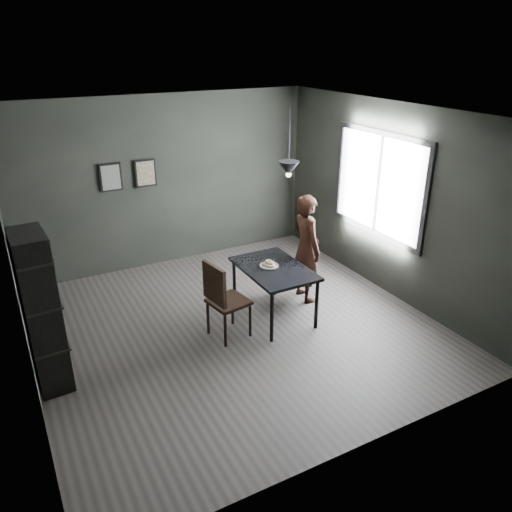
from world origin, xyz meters
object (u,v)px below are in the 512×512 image
woman (306,248)px  wood_chair (222,296)px  cafe_table (274,273)px  shelf_unit (41,312)px  pendant_lamp (289,168)px  white_plate (269,266)px

woman → wood_chair: (-1.52, -0.40, -0.20)m
cafe_table → shelf_unit: size_ratio=0.66×
shelf_unit → woman: bearing=2.1°
woman → pendant_lamp: (-0.43, -0.14, 1.25)m
woman → white_plate: bearing=108.2°
cafe_table → white_plate: (-0.05, 0.06, 0.08)m
cafe_table → pendant_lamp: (0.25, 0.10, 1.38)m
shelf_unit → cafe_table: bearing=-1.5°
woman → pendant_lamp: bearing=112.4°
cafe_table → shelf_unit: (-2.92, -0.08, 0.23)m
wood_chair → woman: bearing=4.8°
cafe_table → shelf_unit: 2.93m
cafe_table → woman: 0.73m
white_plate → woman: size_ratio=0.14×
shelf_unit → pendant_lamp: bearing=0.2°
shelf_unit → wood_chair: bearing=-5.2°
shelf_unit → pendant_lamp: pendant_lamp is taller
woman → wood_chair: 1.58m
white_plate → woman: (0.72, 0.19, 0.04)m
white_plate → cafe_table: bearing=-50.8°
white_plate → pendant_lamp: (0.30, 0.04, 1.29)m
wood_chair → white_plate: bearing=5.1°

